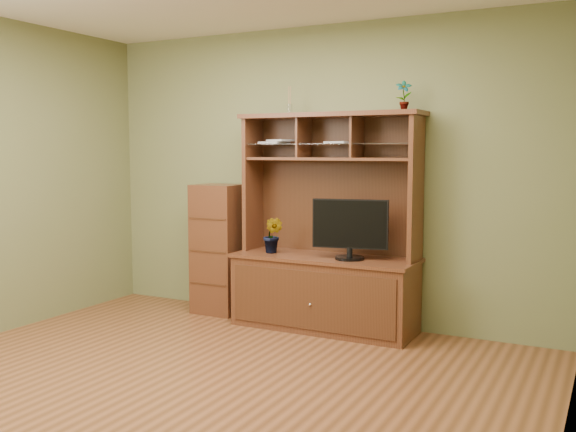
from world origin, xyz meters
The scene contains 8 objects.
room centered at (0.00, 0.00, 1.35)m, with size 4.54×4.04×2.74m.
media_hutch centered at (0.19, 1.73, 0.52)m, with size 1.66×0.61×1.90m.
monitor centered at (0.45, 1.65, 0.92)m, with size 0.65×0.25×0.51m.
orchid_plant centered at (-0.29, 1.65, 0.81)m, with size 0.18×0.14×0.33m, color #275B1F.
top_plant centered at (0.85, 1.80, 2.03)m, with size 0.13×0.09×0.25m, color #315F21.
reed_diffuser centered at (-0.21, 1.81, 2.00)m, with size 0.05×0.05×0.25m.
magazines centered at (-0.13, 1.81, 1.65)m, with size 0.93×0.24×0.04m.
side_cabinet centered at (-0.96, 1.78, 0.62)m, with size 0.45×0.41×1.25m.
Camera 1 is at (2.46, -3.38, 1.57)m, focal length 40.00 mm.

